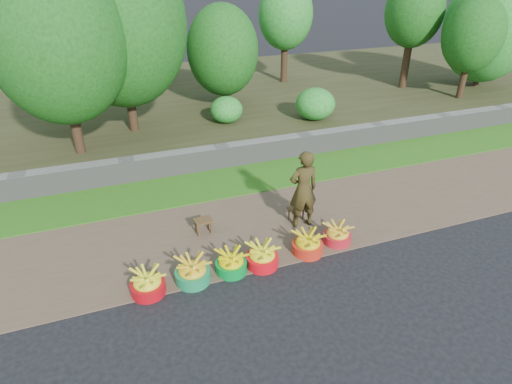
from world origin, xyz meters
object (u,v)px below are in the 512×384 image
object	(u,v)px
basin_e	(308,244)
stool_right	(296,210)
basin_d	(262,256)
basin_b	(192,272)
basin_c	(231,263)
vendor_woman	(303,190)
basin_f	(337,235)
basin_a	(148,284)
stool_left	(203,222)

from	to	relation	value
basin_e	stool_right	size ratio (longest dim) A/B	1.56
basin_d	stool_right	xyz separation A→B (m)	(1.13, 1.09, 0.05)
basin_b	basin_c	world-z (taller)	basin_b
basin_d	vendor_woman	bearing A→B (deg)	37.28
basin_d	vendor_woman	world-z (taller)	vendor_woman
basin_e	basin_f	xyz separation A→B (m)	(0.63, 0.09, -0.01)
basin_c	basin_d	size ratio (longest dim) A/B	0.95
basin_e	vendor_woman	distance (m)	1.06
basin_a	vendor_woman	distance (m)	3.20
basin_a	basin_f	world-z (taller)	basin_a
basin_c	basin_b	bearing A→B (deg)	-178.74
basin_b	basin_f	world-z (taller)	basin_b
basin_c	stool_right	size ratio (longest dim) A/B	1.49
basin_f	basin_b	bearing A→B (deg)	-177.25
basin_a	vendor_woman	size ratio (longest dim) A/B	0.35
basin_a	basin_f	xyz separation A→B (m)	(3.37, 0.16, -0.01)
stool_left	basin_b	bearing A→B (deg)	-111.56
basin_e	basin_f	bearing A→B (deg)	7.90
stool_right	vendor_woman	size ratio (longest dim) A/B	0.23
basin_d	stool_left	size ratio (longest dim) A/B	1.58
basin_f	basin_d	bearing A→B (deg)	-174.76
stool_left	stool_right	world-z (taller)	stool_left
basin_d	stool_left	distance (m)	1.43
basin_d	basin_a	bearing A→B (deg)	-179.40
stool_left	basin_f	bearing A→B (deg)	-27.22
stool_right	stool_left	bearing A→B (deg)	174.71
basin_f	stool_left	size ratio (longest dim) A/B	1.45
vendor_woman	basin_d	bearing A→B (deg)	38.63
basin_e	vendor_woman	world-z (taller)	vendor_woman
basin_b	basin_e	world-z (taller)	basin_b
stool_right	basin_f	bearing A→B (deg)	-68.99
basin_f	vendor_woman	size ratio (longest dim) A/B	0.33
stool_right	basin_e	bearing A→B (deg)	-104.44
basin_d	basin_e	distance (m)	0.87
basin_f	stool_left	distance (m)	2.45
stool_left	stool_right	distance (m)	1.82
basin_e	stool_right	bearing A→B (deg)	75.56
basin_a	basin_d	world-z (taller)	basin_d
basin_f	basin_a	bearing A→B (deg)	-177.33
basin_b	vendor_woman	xyz separation A→B (m)	(2.32, 0.86, 0.60)
basin_c	basin_d	bearing A→B (deg)	-2.51
basin_d	vendor_woman	xyz separation A→B (m)	(1.15, 0.87, 0.60)
basin_e	vendor_woman	size ratio (longest dim) A/B	0.35
basin_c	vendor_woman	distance (m)	1.98
basin_a	basin_c	bearing A→B (deg)	1.83
stool_left	basin_e	bearing A→B (deg)	-38.03
basin_a	stool_left	world-z (taller)	basin_a
stool_left	basin_c	bearing A→B (deg)	-83.13
basin_f	basin_c	bearing A→B (deg)	-176.78
basin_b	vendor_woman	distance (m)	2.54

